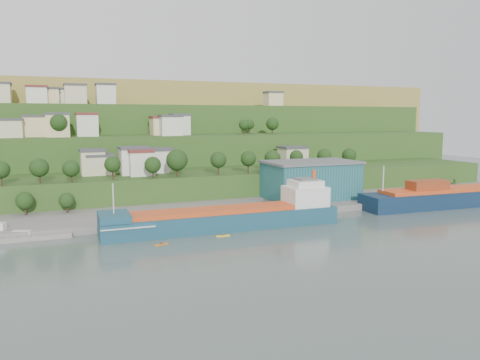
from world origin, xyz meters
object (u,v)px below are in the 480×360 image
cargo_ship_near (231,218)px  warehouse (311,179)px  cargo_ship_far (458,197)px  kayak_orange (161,244)px

cargo_ship_near → warehouse: 44.46m
cargo_ship_far → kayak_orange: cargo_ship_far is taller
cargo_ship_far → kayak_orange: bearing=-170.7°
kayak_orange → cargo_ship_near: bearing=8.9°
cargo_ship_far → kayak_orange: 104.78m
cargo_ship_near → warehouse: bearing=32.1°
cargo_ship_far → warehouse: bearing=158.4°
cargo_ship_far → warehouse: cargo_ship_far is taller
cargo_ship_near → warehouse: (37.71, 22.81, 5.81)m
cargo_ship_near → cargo_ship_far: size_ratio=0.95×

